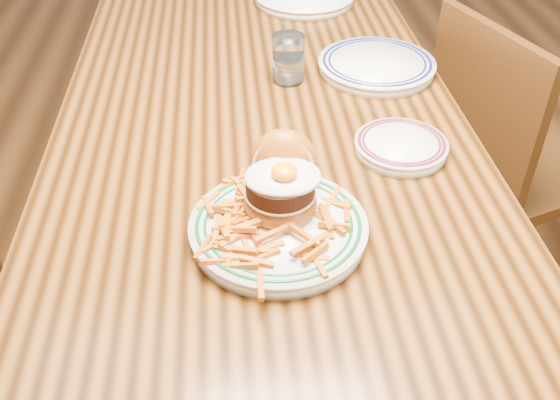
{
  "coord_description": "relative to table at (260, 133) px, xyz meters",
  "views": [
    {
      "loc": [
        -0.06,
        -1.2,
        1.43
      ],
      "look_at": [
        0.0,
        -0.46,
        0.83
      ],
      "focal_mm": 40.0,
      "sensor_mm": 36.0,
      "label": 1
    }
  ],
  "objects": [
    {
      "name": "water_glass",
      "position": [
        0.07,
        0.08,
        0.14
      ],
      "size": [
        0.07,
        0.07,
        0.11
      ],
      "color": "white",
      "rests_on": "table"
    },
    {
      "name": "side_plate",
      "position": [
        0.26,
        -0.23,
        0.1
      ],
      "size": [
        0.18,
        0.18,
        0.03
      ],
      "rotation": [
        0.0,
        0.0,
        -0.12
      ],
      "color": "white",
      "rests_on": "table"
    },
    {
      "name": "floor",
      "position": [
        0.0,
        0.0,
        -0.66
      ],
      "size": [
        6.0,
        6.0,
        0.0
      ],
      "primitive_type": "plane",
      "color": "black",
      "rests_on": "ground"
    },
    {
      "name": "chair_right",
      "position": [
        0.66,
        0.13,
        -0.21
      ],
      "size": [
        0.5,
        0.5,
        0.85
      ],
      "rotation": [
        0.0,
        0.0,
        3.47
      ],
      "color": "#3D220C",
      "rests_on": "floor"
    },
    {
      "name": "main_plate",
      "position": [
        0.01,
        -0.43,
        0.13
      ],
      "size": [
        0.29,
        0.3,
        0.14
      ],
      "rotation": [
        0.0,
        0.0,
        -0.17
      ],
      "color": "white",
      "rests_on": "table"
    },
    {
      "name": "table",
      "position": [
        0.0,
        0.0,
        0.0
      ],
      "size": [
        0.85,
        1.6,
        0.75
      ],
      "color": "black",
      "rests_on": "floor"
    },
    {
      "name": "rear_plate",
      "position": [
        0.28,
        0.11,
        0.1
      ],
      "size": [
        0.27,
        0.27,
        0.03
      ],
      "rotation": [
        0.0,
        0.0,
        -0.34
      ],
      "color": "white",
      "rests_on": "table"
    }
  ]
}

